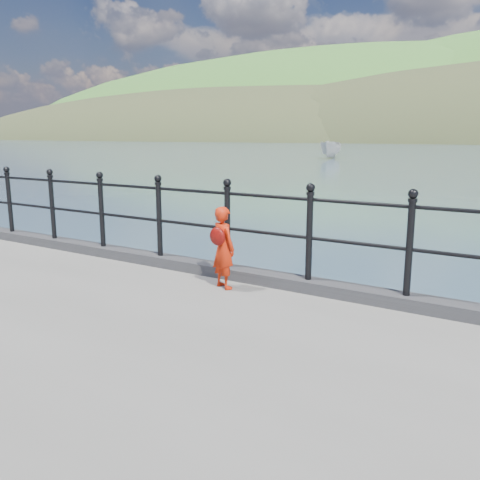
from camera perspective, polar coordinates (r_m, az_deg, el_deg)
The scene contains 5 objects.
ground at distance 7.76m, azimuth -4.50°, elevation -10.34°, with size 600.00×600.00×0.00m, color #2D4251.
kerb at distance 7.30m, azimuth -5.34°, elevation -2.87°, with size 60.00×0.30×0.15m, color #28282B.
railing at distance 7.15m, azimuth -5.45°, elevation 2.94°, with size 18.11×0.11×1.20m.
child at distance 6.37m, azimuth -1.91°, elevation -0.79°, with size 0.45×0.37×1.04m.
launch_white at distance 63.28m, azimuth 10.19°, elevation 9.95°, with size 2.11×5.61×2.17m, color beige.
Camera 1 is at (4.31, -5.75, 2.92)m, focal length 38.00 mm.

